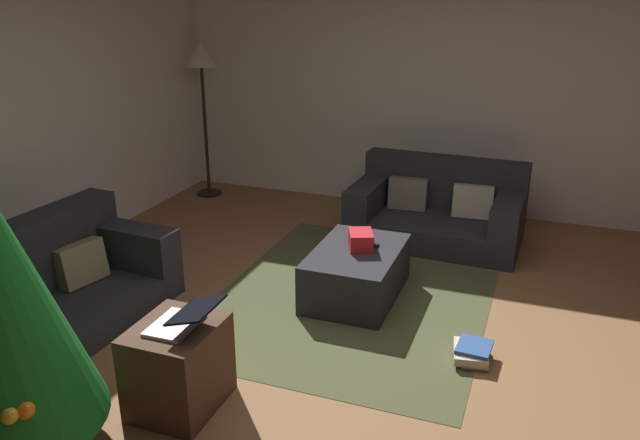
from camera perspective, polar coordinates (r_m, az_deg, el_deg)
The scene contains 12 objects.
ground_plane at distance 4.13m, azimuth 5.11°, elevation -12.69°, with size 6.40×6.40×0.00m, color brown.
corner_partition at distance 6.61m, azimuth 13.00°, elevation 11.72°, with size 0.12×6.40×2.60m, color silver.
couch_left at distance 4.74m, azimuth -23.54°, elevation -5.87°, with size 1.73×0.95×0.74m.
couch_right at distance 6.00m, azimuth 10.65°, elevation 0.91°, with size 0.96×1.56×0.73m.
ottoman at distance 4.83m, azimuth 3.31°, elevation -4.79°, with size 0.93×0.62×0.38m, color #26262B.
gift_box at distance 4.76m, azimuth 3.71°, elevation -1.83°, with size 0.23×0.17×0.13m, color red.
tv_remote at distance 4.86m, azimuth 4.50°, elevation -2.10°, with size 0.05×0.16×0.02m, color black.
side_table at distance 3.70m, azimuth -12.69°, elevation -12.79°, with size 0.52×0.44×0.51m, color #4C3323.
laptop at distance 3.51m, azimuth -12.33°, elevation -8.77°, with size 0.32×0.37×0.16m.
book_stack at distance 4.22m, azimuth 13.60°, elevation -11.55°, with size 0.32×0.26×0.11m.
corner_lamp at distance 7.04m, azimuth -10.69°, elevation 13.47°, with size 0.36×0.36×1.68m.
area_rug at distance 4.92m, azimuth 3.27°, elevation -6.76°, with size 2.60×2.00×0.01m, color #454B2C.
Camera 1 is at (-3.35, -0.87, 2.25)m, focal length 35.36 mm.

